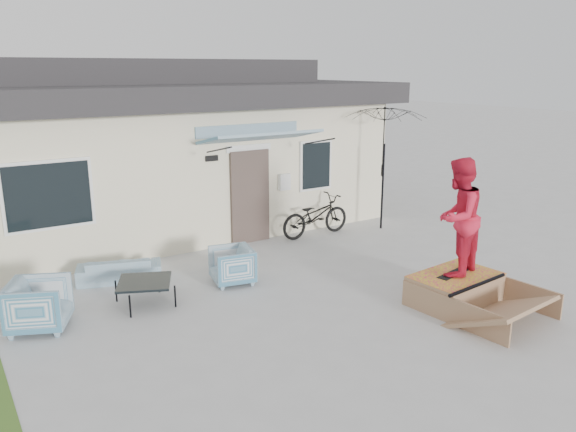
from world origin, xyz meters
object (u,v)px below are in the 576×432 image
armchair_right (232,264)px  skater (458,215)px  patio_umbrella (384,158)px  bicycle (315,211)px  armchair_left (39,302)px  coffee_table (145,293)px  skate_ramp (455,289)px  loveseat (119,265)px  skateboard (453,273)px

armchair_right → skater: skater is taller
armchair_right → patio_umbrella: patio_umbrella is taller
armchair_right → bicycle: bicycle is taller
armchair_left → patio_umbrella: bearing=-56.1°
coffee_table → skate_ramp: skate_ramp is taller
armchair_right → skate_ramp: (2.75, -2.84, -0.13)m
loveseat → coffee_table: bearing=109.8°
patio_umbrella → skate_ramp: 4.83m
loveseat → skater: 6.14m
armchair_left → loveseat: bearing=-25.6°
armchair_left → patio_umbrella: size_ratio=0.37×
coffee_table → skateboard: skateboard is taller
loveseat → skate_ramp: size_ratio=0.77×
loveseat → skateboard: size_ratio=2.02×
armchair_right → patio_umbrella: 5.14m
loveseat → skateboard: (4.45, -4.04, 0.22)m
loveseat → armchair_left: armchair_left is taller
skate_ramp → loveseat: bearing=132.1°
patio_umbrella → skateboard: bearing=-116.7°
loveseat → bicycle: bearing=-156.9°
armchair_left → skateboard: armchair_left is taller
coffee_table → bicycle: bearing=20.1°
patio_umbrella → skater: skater is taller
bicycle → skateboard: size_ratio=2.46×
armchair_right → patio_umbrella: (4.78, 1.27, 1.37)m
armchair_left → bicycle: bicycle is taller
loveseat → skater: (4.45, -4.04, 1.22)m
patio_umbrella → skater: (-2.04, -4.06, -0.23)m
armchair_left → skate_ramp: (6.07, -2.73, -0.18)m
armchair_left → skate_ramp: size_ratio=0.44×
loveseat → armchair_left: 2.11m
armchair_right → coffee_table: armchair_right is taller
skateboard → skater: (0.00, 0.00, 1.00)m
coffee_table → skate_ramp: (4.42, -2.76, 0.04)m
armchair_left → skateboard: bearing=-89.7°
armchair_right → skater: size_ratio=0.38×
loveseat → patio_umbrella: 6.66m
armchair_right → coffee_table: size_ratio=0.88×
armchair_right → skate_ramp: bearing=55.5°
armchair_left → coffee_table: armchair_left is taller
loveseat → armchair_left: bearing=58.6°
armchair_right → skater: 4.08m
skate_ramp → skateboard: skateboard is taller
loveseat → coffee_table: 1.34m
skate_ramp → skateboard: size_ratio=2.62×
armchair_left → armchair_right: armchair_left is taller
coffee_table → bicycle: (4.73, 1.73, 0.38)m
bicycle → patio_umbrella: bearing=-103.6°
skateboard → armchair_left: bearing=145.2°
loveseat → bicycle: 4.79m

